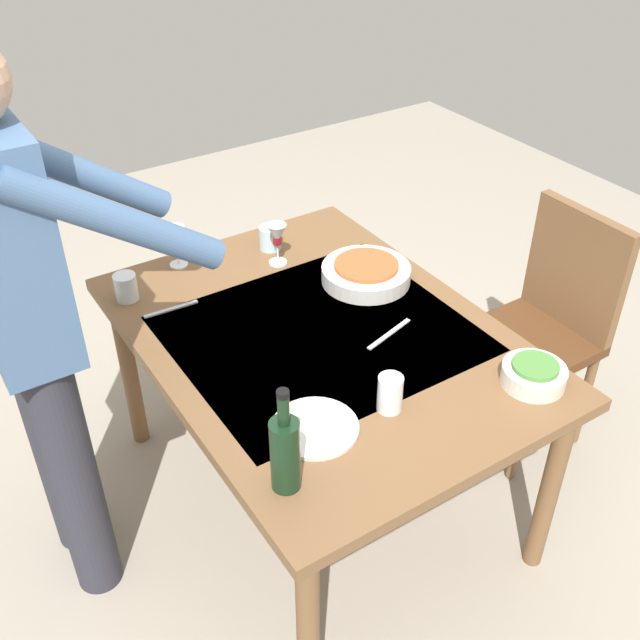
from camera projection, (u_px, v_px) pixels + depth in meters
name	position (u px, v px, depth m)	size (l,w,h in m)	color
ground_plane	(320.00, 493.00, 2.70)	(6.00, 6.00, 0.00)	#9E9384
dining_table	(320.00, 352.00, 2.32)	(1.38, 1.01, 0.72)	brown
chair_near	(548.00, 316.00, 2.68)	(0.40, 0.40, 0.91)	#523019
person_server	(31.00, 316.00, 1.93)	(0.42, 0.61, 1.69)	#2D2D38
wine_bottle	(285.00, 452.00, 1.72)	(0.07, 0.07, 0.30)	black
wine_glass_left	(277.00, 237.00, 2.55)	(0.07, 0.07, 0.15)	white
wine_glass_right	(176.00, 239.00, 2.54)	(0.07, 0.07, 0.15)	white
water_cup_near_left	(126.00, 287.00, 2.40)	(0.07, 0.07, 0.09)	silver
water_cup_near_right	(270.00, 238.00, 2.67)	(0.08, 0.08, 0.09)	silver
water_cup_far_left	(390.00, 393.00, 1.97)	(0.07, 0.07, 0.11)	silver
serving_bowl_pasta	(366.00, 273.00, 2.50)	(0.30, 0.30, 0.07)	silver
side_bowl_salad	(534.00, 374.00, 2.07)	(0.18, 0.18, 0.07)	silver
dinner_plate_near	(315.00, 428.00, 1.93)	(0.23, 0.23, 0.01)	silver
table_knife	(389.00, 334.00, 2.27)	(0.01, 0.20, 0.01)	silver
table_fork	(171.00, 309.00, 2.38)	(0.01, 0.18, 0.01)	silver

